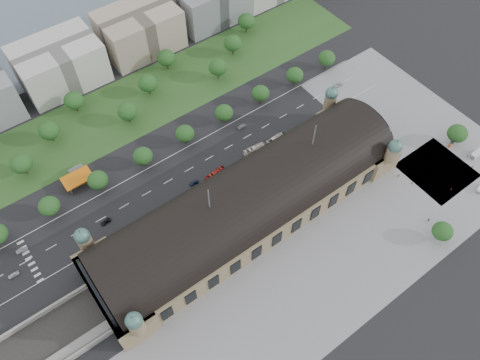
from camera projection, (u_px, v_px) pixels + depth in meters
ground at (248, 214)px, 215.18m from camera, size 900.00×900.00×0.00m
station at (249, 202)px, 206.79m from camera, size 150.00×48.40×44.30m
plaza_south at (330, 274)px, 198.13m from camera, size 190.00×48.00×0.12m
plaza_east at (402, 117)px, 250.58m from camera, size 56.00×100.00×0.12m
road_slab at (168, 181)px, 225.99m from camera, size 260.00×26.00×0.10m
grass_belt at (123, 110)px, 253.31m from camera, size 300.00×45.00×0.10m
petrol_station at (77, 175)px, 224.63m from camera, size 14.00×13.00×5.05m
office_3 at (60, 64)px, 256.99m from camera, size 45.00×32.00×24.00m
office_4 at (140, 30)px, 274.18m from camera, size 45.00×32.00×24.00m
office_5 at (210, 0)px, 291.37m from camera, size 45.00×32.00×24.00m
tree_row_2 at (49, 206)px, 209.04m from camera, size 9.60×9.60×11.52m
tree_row_3 at (98, 180)px, 217.29m from camera, size 9.60×9.60×11.52m
tree_row_4 at (143, 156)px, 225.54m from camera, size 9.60×9.60×11.52m
tree_row_5 at (185, 134)px, 233.79m from camera, size 9.60×9.60×11.52m
tree_row_6 at (224, 113)px, 242.04m from camera, size 9.60×9.60×11.52m
tree_row_7 at (261, 93)px, 250.29m from camera, size 9.60×9.60×11.52m
tree_row_8 at (295, 75)px, 258.55m from camera, size 9.60×9.60×11.52m
tree_row_9 at (327, 58)px, 266.80m from camera, size 9.60×9.60×11.52m
tree_belt_3 at (21, 163)px, 222.16m from camera, size 10.40×10.40×12.48m
tree_belt_4 at (49, 130)px, 234.28m from camera, size 10.40×10.40×12.48m
tree_belt_5 at (74, 100)px, 246.40m from camera, size 10.40×10.40×12.48m
tree_belt_6 at (127, 111)px, 241.75m from camera, size 10.40×10.40×12.48m
tree_belt_7 at (148, 83)px, 253.87m from camera, size 10.40×10.40×12.48m
tree_belt_8 at (166, 58)px, 265.99m from camera, size 10.40×10.40×12.48m
tree_belt_9 at (218, 67)px, 261.35m from camera, size 10.40×10.40×12.48m
tree_belt_10 at (233, 43)px, 273.47m from camera, size 10.40×10.40×12.48m
tree_belt_11 at (246, 21)px, 285.59m from camera, size 10.40×10.40×12.48m
tree_plaza_ne at (457, 133)px, 233.90m from camera, size 10.00×10.00×11.69m
tree_plaza_s at (442, 231)px, 202.32m from camera, size 9.00×9.00×10.64m
traffic_car_0 at (13, 275)px, 197.05m from camera, size 4.69×1.91×1.59m
traffic_car_1 at (22, 250)px, 203.65m from camera, size 5.05×2.09×1.62m
traffic_car_2 at (106, 222)px, 212.10m from camera, size 5.07×2.86×1.34m
traffic_car_4 at (194, 183)px, 224.47m from camera, size 4.86×2.38×1.60m
traffic_car_5 at (242, 127)px, 245.38m from camera, size 4.84×1.77×1.58m
traffic_car_6 at (338, 85)px, 263.73m from camera, size 5.12×2.56×1.39m
parked_car_0 at (114, 244)px, 205.64m from camera, size 4.58×3.06×1.43m
parked_car_1 at (128, 232)px, 209.04m from camera, size 5.34×3.78×1.35m
parked_car_2 at (93, 260)px, 200.98m from camera, size 5.17×4.59×1.44m
parked_car_3 at (122, 234)px, 208.43m from camera, size 4.79×3.24×1.51m
parked_car_4 at (157, 216)px, 214.01m from camera, size 4.05×3.39×1.31m
parked_car_5 at (161, 211)px, 215.29m from camera, size 6.23×5.70×1.62m
parked_car_6 at (150, 225)px, 210.95m from camera, size 5.58×5.03×1.56m
bus_west at (215, 174)px, 226.55m from camera, size 11.28×3.60×3.09m
bus_mid at (255, 149)px, 235.35m from camera, size 12.74×4.17×3.48m
bus_east at (275, 139)px, 239.42m from camera, size 11.26×3.00×3.11m
van_east at (476, 154)px, 233.79m from camera, size 6.77×2.78×2.92m
van_south at (480, 189)px, 221.98m from camera, size 6.01×3.44×2.45m
advertising_column at (451, 145)px, 236.81m from camera, size 1.94×1.94×3.69m
pedestrian_0 at (399, 176)px, 226.70m from camera, size 1.00×0.66×1.92m
pedestrian_1 at (451, 189)px, 222.14m from camera, size 0.69×0.83×1.94m
pedestrian_2 at (412, 183)px, 224.34m from camera, size 0.91×0.99×1.77m
pedestrian_3 at (472, 167)px, 229.73m from camera, size 1.25×0.88×1.93m
pedestrian_4 at (428, 220)px, 212.33m from camera, size 1.19×1.25×1.87m
pedestrian_5 at (467, 157)px, 233.60m from camera, size 0.56×0.95×1.90m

